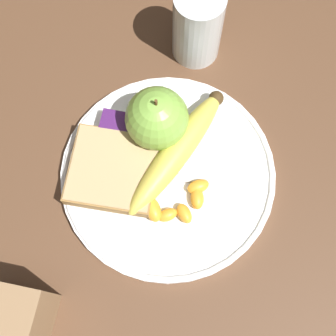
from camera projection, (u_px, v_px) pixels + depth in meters
name	position (u px, v px, depth m)	size (l,w,h in m)	color
ground_plane	(168.00, 176.00, 0.60)	(3.00, 3.00, 0.00)	brown
plate	(168.00, 174.00, 0.59)	(0.27, 0.27, 0.01)	white
juice_glass	(201.00, 28.00, 0.61)	(0.07, 0.07, 0.11)	silver
apple	(157.00, 119.00, 0.57)	(0.08, 0.08, 0.09)	#84BC47
banana	(177.00, 151.00, 0.58)	(0.11, 0.19, 0.04)	#E0CC4C
bread_slice	(114.00, 170.00, 0.58)	(0.11, 0.11, 0.02)	olive
fork	(173.00, 179.00, 0.58)	(0.17, 0.07, 0.00)	silver
jam_packet	(119.00, 129.00, 0.60)	(0.05, 0.04, 0.02)	silver
orange_segment_0	(168.00, 215.00, 0.56)	(0.03, 0.03, 0.01)	#F9A32D
orange_segment_1	(152.00, 209.00, 0.56)	(0.03, 0.04, 0.02)	#F9A32D
orange_segment_2	(198.00, 186.00, 0.57)	(0.03, 0.03, 0.02)	#F9A32D
orange_segment_3	(197.00, 198.00, 0.57)	(0.02, 0.03, 0.02)	#F9A32D
orange_segment_4	(184.00, 213.00, 0.56)	(0.03, 0.03, 0.01)	#F9A32D
condiment_caddy	(9.00, 321.00, 0.50)	(0.08, 0.08, 0.09)	#93704C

